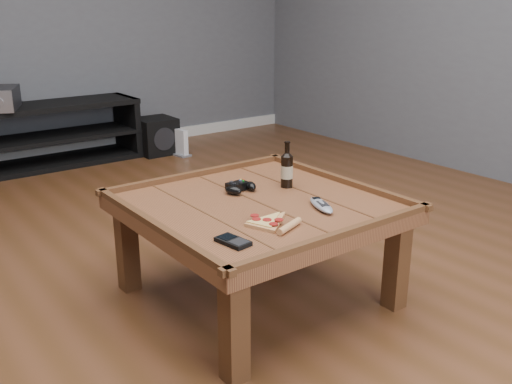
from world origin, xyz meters
TOP-DOWN VIEW (x-y plane):
  - ground at (0.00, 0.00)m, footprint 6.00×6.00m
  - baseboard at (0.00, 2.99)m, footprint 5.00×0.02m
  - coffee_table at (0.00, 0.00)m, footprint 1.03×1.03m
  - media_console at (0.00, 2.75)m, footprint 1.40×0.45m
  - beer_bottle at (0.23, 0.09)m, footprint 0.06×0.06m
  - game_controller at (0.02, 0.16)m, footprint 0.17×0.12m
  - pizza_slice at (-0.12, -0.24)m, footprint 0.24×0.30m
  - smartphone at (-0.34, -0.30)m, footprint 0.09×0.14m
  - remote_control at (0.16, -0.22)m, footprint 0.13×0.21m
  - subwoofer at (0.85, 2.58)m, footprint 0.31×0.32m
  - game_console at (0.98, 2.39)m, footprint 0.12×0.19m

SIDE VIEW (x-z plane):
  - ground at x=0.00m, z-range 0.00..0.00m
  - baseboard at x=0.00m, z-range 0.00..0.10m
  - game_console at x=0.98m, z-range -0.01..0.22m
  - subwoofer at x=0.85m, z-range 0.00..0.31m
  - media_console at x=0.00m, z-range 0.00..0.50m
  - coffee_table at x=0.00m, z-range 0.15..0.63m
  - smartphone at x=-0.34m, z-range 0.45..0.47m
  - pizza_slice at x=-0.12m, z-range 0.45..0.47m
  - remote_control at x=0.16m, z-range 0.45..0.48m
  - game_controller at x=0.02m, z-range 0.45..0.49m
  - beer_bottle at x=0.23m, z-range 0.43..0.64m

